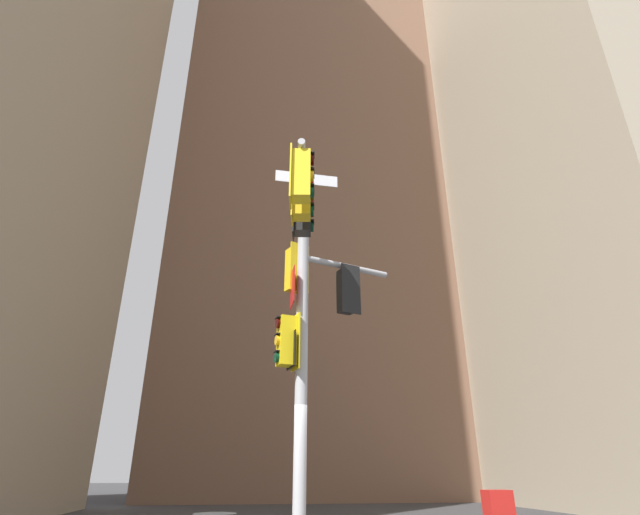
# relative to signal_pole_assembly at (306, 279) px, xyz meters

# --- Properties ---
(building_tower_right) EXTENTS (15.25, 15.25, 54.43)m
(building_tower_right) POSITION_rel_signal_pole_assembly_xyz_m (17.61, 8.81, 22.23)
(building_tower_right) COLOR tan
(building_tower_right) RESTS_ON ground
(building_mid_block) EXTENTS (16.73, 16.73, 37.81)m
(building_mid_block) POSITION_rel_signal_pole_assembly_xyz_m (2.35, 22.87, 13.91)
(building_mid_block) COLOR brown
(building_mid_block) RESTS_ON ground
(signal_pole_assembly) EXTENTS (2.80, 3.31, 8.36)m
(signal_pole_assembly) POSITION_rel_signal_pole_assembly_xyz_m (0.00, 0.00, 0.00)
(signal_pole_assembly) COLOR #B2B2B5
(signal_pole_assembly) RESTS_ON ground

